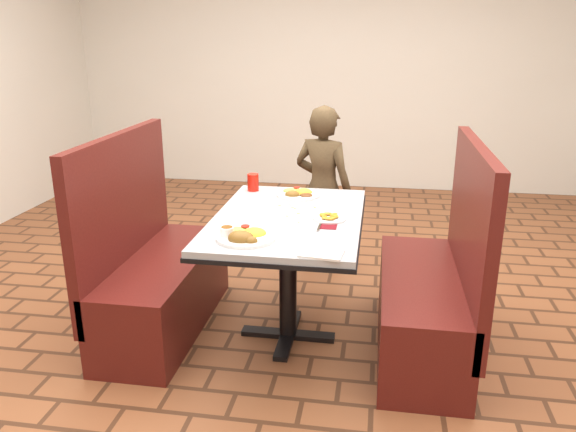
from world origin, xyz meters
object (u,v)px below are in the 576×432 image
object	(u,v)px
red_tumbler	(253,182)
diner_person	(323,189)
booth_bench_left	(156,276)
booth_bench_right	(431,296)
dining_table	(288,232)
near_dinner_plate	(245,233)
far_dinner_plate	(298,192)
plantain_plate	(329,218)

from	to	relation	value
red_tumbler	diner_person	bearing A→B (deg)	57.45
booth_bench_left	diner_person	size ratio (longest dim) A/B	0.98
booth_bench_right	dining_table	bearing A→B (deg)	180.00
near_dinner_plate	diner_person	bearing A→B (deg)	81.11
far_dinner_plate	plantain_plate	size ratio (longest dim) A/B	1.47
booth_bench_right	plantain_plate	bearing A→B (deg)	-177.40
diner_person	red_tumbler	size ratio (longest dim) A/B	11.35
far_dinner_plate	near_dinner_plate	bearing A→B (deg)	-100.41
far_dinner_plate	booth_bench_left	bearing A→B (deg)	-152.96
booth_bench_left	diner_person	distance (m)	1.43
booth_bench_left	booth_bench_right	xyz separation A→B (m)	(1.60, 0.00, 0.00)
booth_bench_left	near_dinner_plate	world-z (taller)	booth_bench_left
near_dinner_plate	red_tumbler	xyz separation A→B (m)	(-0.16, 0.88, 0.02)
far_dinner_plate	diner_person	bearing A→B (deg)	82.91
dining_table	booth_bench_left	xyz separation A→B (m)	(-0.80, 0.00, -0.32)
booth_bench_left	booth_bench_right	bearing A→B (deg)	0.00
booth_bench_left	near_dinner_plate	bearing A→B (deg)	-31.31
booth_bench_left	red_tumbler	distance (m)	0.84
red_tumbler	dining_table	bearing A→B (deg)	-57.75
diner_person	red_tumbler	xyz separation A→B (m)	(-0.39, -0.61, 0.19)
dining_table	plantain_plate	xyz separation A→B (m)	(0.23, -0.03, 0.11)
plantain_plate	far_dinner_plate	bearing A→B (deg)	118.23
diner_person	plantain_plate	distance (m)	1.13
booth_bench_left	plantain_plate	bearing A→B (deg)	-1.43
near_dinner_plate	red_tumbler	bearing A→B (deg)	100.04
far_dinner_plate	red_tumbler	distance (m)	0.31
booth_bench_left	dining_table	bearing A→B (deg)	0.00
dining_table	far_dinner_plate	bearing A→B (deg)	90.27
dining_table	plantain_plate	bearing A→B (deg)	-6.39
diner_person	near_dinner_plate	size ratio (longest dim) A/B	4.19
near_dinner_plate	booth_bench_right	bearing A→B (deg)	22.62
diner_person	near_dinner_plate	world-z (taller)	diner_person
diner_person	far_dinner_plate	bearing A→B (deg)	103.11
booth_bench_left	plantain_plate	size ratio (longest dim) A/B	6.68
far_dinner_plate	plantain_plate	bearing A→B (deg)	-61.77
booth_bench_right	near_dinner_plate	xyz separation A→B (m)	(-0.95, -0.39, 0.45)
red_tumbler	booth_bench_left	bearing A→B (deg)	-135.68
far_dinner_plate	red_tumbler	size ratio (longest dim) A/B	2.45
near_dinner_plate	dining_table	bearing A→B (deg)	69.30
dining_table	diner_person	world-z (taller)	diner_person
dining_table	near_dinner_plate	xyz separation A→B (m)	(-0.15, -0.39, 0.13)
diner_person	near_dinner_plate	bearing A→B (deg)	101.31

